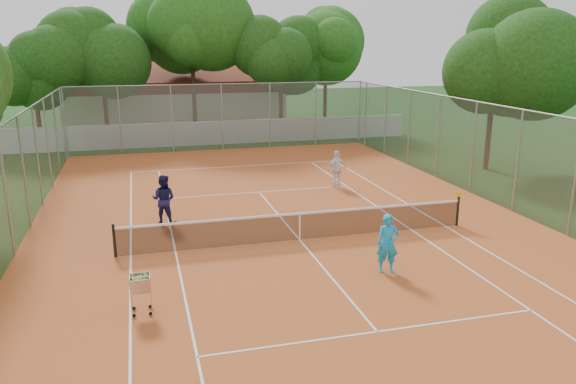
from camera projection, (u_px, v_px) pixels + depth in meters
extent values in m
plane|color=#14370F|center=(300.00, 240.00, 18.86)|extent=(120.00, 120.00, 0.00)
cube|color=#B65423|center=(300.00, 240.00, 18.85)|extent=(18.00, 34.00, 0.02)
cube|color=white|center=(300.00, 240.00, 18.85)|extent=(10.98, 23.78, 0.01)
cube|color=black|center=(300.00, 226.00, 18.72)|extent=(11.88, 0.10, 0.98)
cube|color=slate|center=(300.00, 183.00, 18.34)|extent=(18.00, 34.00, 4.00)
cube|color=silver|center=(218.00, 133.00, 36.38)|extent=(26.00, 0.30, 1.50)
cube|color=beige|center=(175.00, 97.00, 44.83)|extent=(16.40, 9.00, 4.40)
cube|color=#12370D|center=(210.00, 64.00, 38.07)|extent=(29.00, 19.00, 10.00)
imported|color=#1899D2|center=(388.00, 244.00, 16.02)|extent=(0.72, 0.57, 1.73)
imported|color=#171747|center=(164.00, 199.00, 20.35)|extent=(1.09, 0.99, 1.82)
imported|color=white|center=(337.00, 169.00, 25.54)|extent=(1.06, 0.66, 1.68)
cube|color=#B6B6BD|center=(141.00, 293.00, 13.63)|extent=(0.62, 0.62, 1.07)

